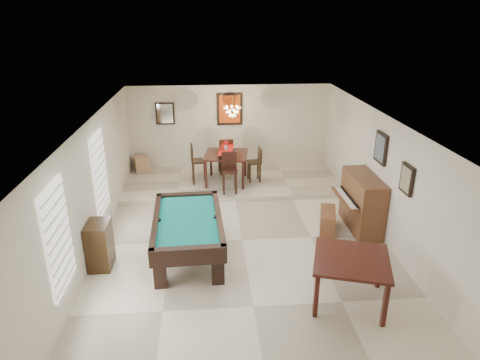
{
  "coord_description": "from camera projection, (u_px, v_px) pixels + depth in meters",
  "views": [
    {
      "loc": [
        -0.69,
        -8.06,
        4.56
      ],
      "look_at": [
        0.0,
        0.6,
        1.15
      ],
      "focal_mm": 32.0,
      "sensor_mm": 36.0,
      "label": 1
    }
  ],
  "objects": [
    {
      "name": "ground_plane",
      "position": [
        242.0,
        240.0,
        9.2
      ],
      "size": [
        6.0,
        9.0,
        0.02
      ],
      "primitive_type": "cube",
      "color": "beige"
    },
    {
      "name": "wall_back",
      "position": [
        230.0,
        128.0,
        12.89
      ],
      "size": [
        6.0,
        0.04,
        2.6
      ],
      "primitive_type": "cube",
      "color": "silver",
      "rests_on": "ground_plane"
    },
    {
      "name": "wall_front",
      "position": [
        278.0,
        341.0,
        4.54
      ],
      "size": [
        6.0,
        0.04,
        2.6
      ],
      "primitive_type": "cube",
      "color": "silver",
      "rests_on": "ground_plane"
    },
    {
      "name": "wall_left",
      "position": [
        92.0,
        188.0,
        8.5
      ],
      "size": [
        0.04,
        9.0,
        2.6
      ],
      "primitive_type": "cube",
      "color": "silver",
      "rests_on": "ground_plane"
    },
    {
      "name": "wall_right",
      "position": [
        385.0,
        180.0,
        8.94
      ],
      "size": [
        0.04,
        9.0,
        2.6
      ],
      "primitive_type": "cube",
      "color": "silver",
      "rests_on": "ground_plane"
    },
    {
      "name": "ceiling",
      "position": [
        242.0,
        121.0,
        8.24
      ],
      "size": [
        6.0,
        9.0,
        0.04
      ],
      "primitive_type": "cube",
      "color": "white",
      "rests_on": "wall_back"
    },
    {
      "name": "dining_step",
      "position": [
        233.0,
        182.0,
        12.19
      ],
      "size": [
        6.0,
        2.5,
        0.12
      ],
      "primitive_type": "cube",
      "color": "beige",
      "rests_on": "ground_plane"
    },
    {
      "name": "window_left_front",
      "position": [
        58.0,
        238.0,
        6.42
      ],
      "size": [
        0.06,
        1.0,
        1.7
      ],
      "primitive_type": "cube",
      "color": "white",
      "rests_on": "wall_left"
    },
    {
      "name": "window_left_rear",
      "position": [
        100.0,
        173.0,
        9.02
      ],
      "size": [
        0.06,
        1.0,
        1.7
      ],
      "primitive_type": "cube",
      "color": "white",
      "rests_on": "wall_left"
    },
    {
      "name": "pool_table",
      "position": [
        188.0,
        238.0,
        8.45
      ],
      "size": [
        1.42,
        2.5,
        0.82
      ],
      "primitive_type": null,
      "rotation": [
        0.0,
        0.0,
        0.04
      ],
      "color": "black",
      "rests_on": "ground_plane"
    },
    {
      "name": "square_table",
      "position": [
        350.0,
        280.0,
        7.1
      ],
      "size": [
        1.5,
        1.5,
        0.83
      ],
      "primitive_type": null,
      "rotation": [
        0.0,
        0.0,
        -0.3
      ],
      "color": "black",
      "rests_on": "ground_plane"
    },
    {
      "name": "upright_piano",
      "position": [
        356.0,
        203.0,
        9.49
      ],
      "size": [
        0.83,
        1.49,
        1.24
      ],
      "primitive_type": null,
      "color": "brown",
      "rests_on": "ground_plane"
    },
    {
      "name": "piano_bench",
      "position": [
        328.0,
        220.0,
        9.54
      ],
      "size": [
        0.53,
        0.89,
        0.46
      ],
      "primitive_type": "cube",
      "rotation": [
        0.0,
        0.0,
        -0.26
      ],
      "color": "brown",
      "rests_on": "ground_plane"
    },
    {
      "name": "apothecary_chest",
      "position": [
        100.0,
        245.0,
        8.09
      ],
      "size": [
        0.41,
        0.61,
        0.91
      ],
      "primitive_type": "cube",
      "color": "black",
      "rests_on": "ground_plane"
    },
    {
      "name": "dining_table",
      "position": [
        226.0,
        166.0,
        11.85
      ],
      "size": [
        1.3,
        1.3,
        0.95
      ],
      "primitive_type": null,
      "rotation": [
        0.0,
        0.0,
        -0.15
      ],
      "color": "black",
      "rests_on": "dining_step"
    },
    {
      "name": "flower_vase",
      "position": [
        226.0,
        145.0,
        11.63
      ],
      "size": [
        0.19,
        0.19,
        0.26
      ],
      "primitive_type": null,
      "rotation": [
        0.0,
        0.0,
        0.35
      ],
      "color": "#A60E16",
      "rests_on": "dining_table"
    },
    {
      "name": "dining_chair_south",
      "position": [
        230.0,
        173.0,
        11.13
      ],
      "size": [
        0.39,
        0.39,
        1.06
      ],
      "primitive_type": null,
      "rotation": [
        0.0,
        0.0,
        0.0
      ],
      "color": "black",
      "rests_on": "dining_step"
    },
    {
      "name": "dining_chair_north",
      "position": [
        225.0,
        156.0,
        12.51
      ],
      "size": [
        0.44,
        0.44,
        1.07
      ],
      "primitive_type": null,
      "rotation": [
        0.0,
        0.0,
        3.27
      ],
      "color": "black",
      "rests_on": "dining_step"
    },
    {
      "name": "dining_chair_west",
      "position": [
        199.0,
        164.0,
        11.79
      ],
      "size": [
        0.44,
        0.44,
        1.09
      ],
      "primitive_type": null,
      "rotation": [
        0.0,
        0.0,
        1.65
      ],
      "color": "black",
      "rests_on": "dining_step"
    },
    {
      "name": "dining_chair_east",
      "position": [
        254.0,
        165.0,
        11.93
      ],
      "size": [
        0.39,
        0.39,
        0.96
      ],
      "primitive_type": null,
      "rotation": [
        0.0,
        0.0,
        -1.48
      ],
      "color": "black",
      "rests_on": "dining_step"
    },
    {
      "name": "corner_bench",
      "position": [
        142.0,
        164.0,
        12.76
      ],
      "size": [
        0.55,
        0.62,
        0.46
      ],
      "primitive_type": "cube",
      "rotation": [
        0.0,
        0.0,
        0.31
      ],
      "color": "#A57B59",
      "rests_on": "dining_step"
    },
    {
      "name": "chandelier",
      "position": [
        232.0,
        108.0,
        11.36
      ],
      "size": [
        0.44,
        0.44,
        0.6
      ],
      "primitive_type": null,
      "color": "#FFE5B2",
      "rests_on": "ceiling"
    },
    {
      "name": "back_painting",
      "position": [
        230.0,
        109.0,
        12.64
      ],
      "size": [
        0.75,
        0.06,
        0.95
      ],
      "primitive_type": "cube",
      "color": "#D84C14",
      "rests_on": "wall_back"
    },
    {
      "name": "back_mirror",
      "position": [
        165.0,
        113.0,
        12.53
      ],
      "size": [
        0.55,
        0.06,
        0.65
      ],
      "primitive_type": "cube",
      "color": "white",
      "rests_on": "wall_back"
    },
    {
      "name": "right_picture_upper",
      "position": [
        381.0,
        148.0,
        9.0
      ],
      "size": [
        0.06,
        0.55,
        0.65
      ],
      "primitive_type": "cube",
      "color": "slate",
      "rests_on": "wall_right"
    },
    {
      "name": "right_picture_lower",
      "position": [
        407.0,
        179.0,
        7.86
      ],
      "size": [
        0.06,
        0.45,
        0.55
      ],
      "primitive_type": "cube",
      "color": "gray",
      "rests_on": "wall_right"
    }
  ]
}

